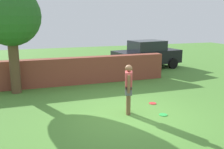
% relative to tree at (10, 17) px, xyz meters
% --- Properties ---
extents(ground_plane, '(40.00, 40.00, 0.00)m').
position_rel_tree_xyz_m(ground_plane, '(3.41, -3.87, -3.09)').
color(ground_plane, '#4C8433').
extents(brick_wall, '(10.32, 0.50, 1.27)m').
position_rel_tree_xyz_m(brick_wall, '(1.91, 0.63, -2.45)').
color(brick_wall, brown).
rests_on(brick_wall, ground).
extents(tree, '(2.38, 2.38, 4.34)m').
position_rel_tree_xyz_m(tree, '(0.00, 0.00, 0.00)').
color(tree, brown).
rests_on(tree, ground).
extents(person, '(0.33, 0.51, 1.62)m').
position_rel_tree_xyz_m(person, '(3.50, -3.74, -2.19)').
color(person, brown).
rests_on(person, ground).
extents(car, '(4.40, 2.38, 1.72)m').
position_rel_tree_xyz_m(car, '(7.58, 3.08, -2.23)').
color(car, black).
rests_on(car, ground).
extents(frisbee_green, '(0.27, 0.27, 0.02)m').
position_rel_tree_xyz_m(frisbee_green, '(4.52, -4.24, -3.08)').
color(frisbee_green, green).
rests_on(frisbee_green, ground).
extents(frisbee_red, '(0.27, 0.27, 0.02)m').
position_rel_tree_xyz_m(frisbee_red, '(4.73, -3.12, -3.08)').
color(frisbee_red, red).
rests_on(frisbee_red, ground).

